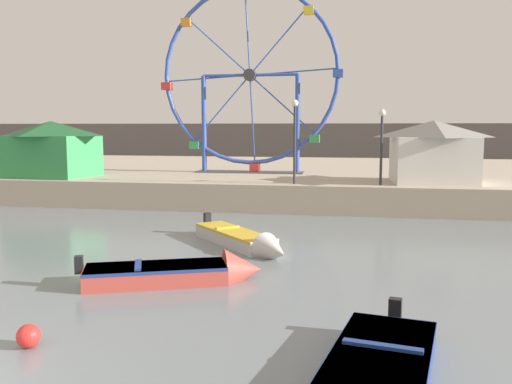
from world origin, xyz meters
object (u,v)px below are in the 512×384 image
object	(u,v)px
promenade_lamp_near	(295,129)
promenade_lamp_far	(382,135)
motorboat_faded_red	(187,272)
ferris_wheel_blue_frame	(250,79)
mooring_buoy_orange	(29,336)
carnival_booth_white_ticket	(433,150)
carnival_booth_green_kiosk	(52,148)
motorboat_pale_grey	(246,241)

from	to	relation	value
promenade_lamp_near	promenade_lamp_far	size ratio (longest dim) A/B	1.13
motorboat_faded_red	ferris_wheel_blue_frame	xyz separation A→B (m)	(-1.94, 18.29, 6.52)
mooring_buoy_orange	promenade_lamp_near	bearing A→B (deg)	80.26
promenade_lamp_far	mooring_buoy_orange	xyz separation A→B (m)	(-6.89, -17.27, -3.44)
motorboat_faded_red	carnival_booth_white_ticket	world-z (taller)	carnival_booth_white_ticket
motorboat_faded_red	carnival_booth_white_ticket	size ratio (longest dim) A/B	1.09
ferris_wheel_blue_frame	mooring_buoy_orange	world-z (taller)	ferris_wheel_blue_frame
ferris_wheel_blue_frame	carnival_booth_green_kiosk	size ratio (longest dim) A/B	2.22
motorboat_pale_grey	mooring_buoy_orange	world-z (taller)	motorboat_pale_grey
motorboat_pale_grey	motorboat_faded_red	xyz separation A→B (m)	(-0.70, -4.20, 0.00)
motorboat_pale_grey	carnival_booth_green_kiosk	world-z (taller)	carnival_booth_green_kiosk
ferris_wheel_blue_frame	motorboat_pale_grey	bearing A→B (deg)	-79.36
carnival_booth_white_ticket	promenade_lamp_far	xyz separation A→B (m)	(-2.49, -1.58, 0.76)
motorboat_faded_red	carnival_booth_green_kiosk	size ratio (longest dim) A/B	0.96
motorboat_pale_grey	promenade_lamp_near	bearing A→B (deg)	133.60
ferris_wheel_blue_frame	promenade_lamp_far	bearing A→B (deg)	-37.80
motorboat_faded_red	promenade_lamp_far	bearing A→B (deg)	45.32
carnival_booth_green_kiosk	promenade_lamp_far	xyz separation A→B (m)	(17.35, -1.21, 0.76)
carnival_booth_white_ticket	motorboat_pale_grey	bearing A→B (deg)	-128.94
carnival_booth_green_kiosk	promenade_lamp_near	bearing A→B (deg)	-2.14
motorboat_pale_grey	promenade_lamp_near	world-z (taller)	promenade_lamp_near
motorboat_pale_grey	mooring_buoy_orange	size ratio (longest dim) A/B	10.21
promenade_lamp_near	motorboat_faded_red	bearing A→B (deg)	-96.42
motorboat_pale_grey	ferris_wheel_blue_frame	bearing A→B (deg)	149.02
carnival_booth_white_ticket	mooring_buoy_orange	size ratio (longest dim) A/B	9.78
carnival_booth_green_kiosk	promenade_lamp_near	world-z (taller)	promenade_lamp_near
ferris_wheel_blue_frame	promenade_lamp_near	xyz separation A→B (m)	(3.32, -6.00, -2.87)
carnival_booth_white_ticket	mooring_buoy_orange	bearing A→B (deg)	-119.83
motorboat_faded_red	carnival_booth_white_ticket	xyz separation A→B (m)	(7.86, 14.20, 2.64)
promenade_lamp_far	carnival_booth_green_kiosk	bearing A→B (deg)	176.02
motorboat_faded_red	ferris_wheel_blue_frame	bearing A→B (deg)	74.41
ferris_wheel_blue_frame	promenade_lamp_far	distance (m)	9.76
carnival_booth_green_kiosk	promenade_lamp_near	distance (m)	13.50
promenade_lamp_far	promenade_lamp_near	bearing A→B (deg)	-175.13
carnival_booth_green_kiosk	promenade_lamp_near	xyz separation A→B (m)	(13.37, -1.55, 1.01)
promenade_lamp_far	mooring_buoy_orange	world-z (taller)	promenade_lamp_far
carnival_booth_green_kiosk	ferris_wheel_blue_frame	bearing A→B (deg)	28.39
motorboat_faded_red	carnival_booth_green_kiosk	bearing A→B (deg)	109.28
motorboat_faded_red	carnival_booth_green_kiosk	xyz separation A→B (m)	(-11.99, 13.83, 2.64)
motorboat_pale_grey	motorboat_faded_red	size ratio (longest dim) A/B	0.96
motorboat_faded_red	carnival_booth_white_ticket	distance (m)	16.44
carnival_booth_white_ticket	promenade_lamp_near	bearing A→B (deg)	-166.88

